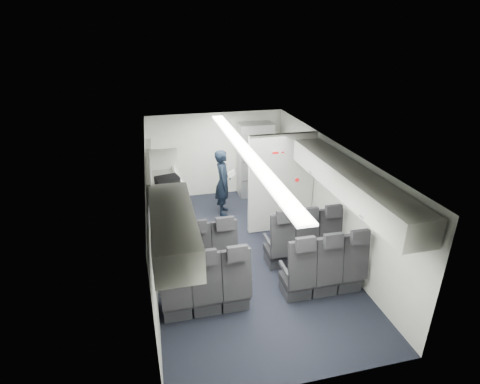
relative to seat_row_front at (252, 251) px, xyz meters
name	(u,v)px	position (x,y,z in m)	size (l,w,h in m)	color
cabin_shell	(245,202)	(0.00, 0.53, 0.72)	(3.41, 6.01, 2.16)	black
seat_row_front	(252,251)	(0.00, 0.00, 0.00)	(3.33, 0.56, 1.24)	black
seat_row_mid	(267,281)	(0.00, -0.90, 0.00)	(3.33, 0.56, 1.24)	black
overhead_bin_left_rear	(173,228)	(-1.40, -1.47, 1.46)	(0.53, 1.80, 0.40)	silver
overhead_bin_left_front_open	(163,183)	(-1.44, 0.28, 1.33)	(0.64, 1.70, 0.72)	#9E9E93
overhead_bin_right_rear	(380,204)	(1.40, -1.47, 1.46)	(0.53, 1.80, 0.40)	silver
overhead_bin_right_front	(325,163)	(1.40, 0.28, 1.46)	(0.53, 1.70, 0.40)	silver
bulkhead_partition	(281,183)	(0.98, 1.33, 0.67)	(1.40, 0.15, 2.13)	silver
galley_unit	(255,160)	(0.95, 3.25, 0.55)	(0.85, 0.52, 1.90)	#939399
boarding_door	(153,186)	(-1.64, 2.09, 0.55)	(0.12, 1.27, 1.86)	silver
flight_attendant	(223,182)	(-0.07, 2.36, 0.38)	(0.57, 0.37, 1.56)	black
carry_on_bag	(168,183)	(-1.38, 0.17, 1.38)	(0.36, 0.25, 0.22)	black
papers	(231,174)	(0.12, 2.31, 0.59)	(0.20, 0.02, 0.14)	white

